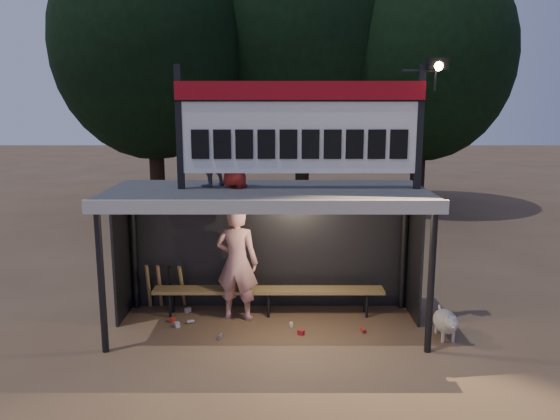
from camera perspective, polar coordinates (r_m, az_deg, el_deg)
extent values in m
plane|color=brown|center=(9.23, -1.27, -12.15)|extent=(80.00, 80.00, 0.00)
imported|color=white|center=(9.28, -4.51, -5.49)|extent=(0.81, 0.62, 1.99)
imported|color=slate|center=(8.84, -7.47, 5.83)|extent=(0.64, 0.63, 1.05)
imported|color=#A72419|center=(8.66, -4.70, 5.87)|extent=(0.63, 0.57, 1.08)
cube|color=#3A3A3C|center=(8.59, -1.34, 1.84)|extent=(5.00, 2.00, 0.12)
cube|color=silver|center=(7.59, -1.52, 0.31)|extent=(5.10, 0.06, 0.20)
cylinder|color=black|center=(8.41, -18.17, -7.07)|extent=(0.10, 0.10, 2.20)
cylinder|color=black|center=(8.28, 15.51, -7.18)|extent=(0.10, 0.10, 2.20)
cylinder|color=black|center=(10.06, -15.01, -3.92)|extent=(0.10, 0.10, 2.20)
cylinder|color=black|center=(9.96, 12.80, -3.97)|extent=(0.10, 0.10, 2.20)
cube|color=black|center=(9.81, -1.17, -3.91)|extent=(5.00, 0.04, 2.20)
cube|color=black|center=(9.71, -16.19, -4.52)|extent=(0.04, 1.00, 2.20)
cube|color=black|center=(9.60, 13.90, -4.58)|extent=(0.04, 1.00, 2.20)
cylinder|color=black|center=(9.59, -1.19, 2.15)|extent=(5.00, 0.06, 0.06)
cube|color=black|center=(8.63, -10.47, 8.45)|extent=(0.10, 0.10, 1.90)
cube|color=black|center=(8.75, 14.38, 8.33)|extent=(0.10, 0.10, 1.90)
cube|color=white|center=(8.49, 2.04, 8.59)|extent=(3.80, 0.08, 1.40)
cube|color=#A10B16|center=(8.43, 2.08, 12.38)|extent=(3.80, 0.04, 0.28)
cube|color=black|center=(8.43, 2.08, 11.36)|extent=(3.80, 0.02, 0.03)
cube|color=black|center=(8.54, -8.35, 6.81)|extent=(0.27, 0.03, 0.45)
cube|color=black|center=(8.50, -6.06, 6.85)|extent=(0.27, 0.03, 0.45)
cube|color=black|center=(8.47, -3.76, 6.87)|extent=(0.27, 0.03, 0.45)
cube|color=black|center=(8.45, -1.44, 6.88)|extent=(0.27, 0.03, 0.45)
cube|color=black|center=(8.45, 0.88, 6.88)|extent=(0.27, 0.03, 0.45)
cube|color=black|center=(8.46, 3.20, 6.87)|extent=(0.27, 0.03, 0.45)
cube|color=black|center=(8.49, 5.51, 6.85)|extent=(0.27, 0.03, 0.45)
cube|color=black|center=(8.52, 7.80, 6.82)|extent=(0.27, 0.03, 0.45)
cube|color=black|center=(8.58, 10.07, 6.78)|extent=(0.27, 0.03, 0.45)
cube|color=black|center=(8.64, 12.31, 6.73)|extent=(0.27, 0.03, 0.45)
cylinder|color=black|center=(8.74, 14.32, 13.91)|extent=(0.50, 0.04, 0.04)
cylinder|color=black|center=(8.80, 15.89, 12.83)|extent=(0.04, 0.04, 0.30)
cube|color=black|center=(8.76, 16.07, 14.47)|extent=(0.30, 0.22, 0.18)
sphere|color=#FFD88C|center=(8.67, 16.23, 14.24)|extent=(0.14, 0.14, 0.14)
cube|color=#997C48|center=(9.57, -1.21, -8.37)|extent=(4.00, 0.35, 0.06)
cylinder|color=black|center=(9.73, -11.43, -9.69)|extent=(0.05, 0.05, 0.45)
cylinder|color=black|center=(9.95, -11.16, -9.21)|extent=(0.05, 0.05, 0.45)
cylinder|color=black|center=(9.54, -1.22, -9.89)|extent=(0.05, 0.05, 0.45)
cylinder|color=black|center=(9.76, -1.19, -9.38)|extent=(0.05, 0.05, 0.45)
cylinder|color=black|center=(9.65, 9.07, -9.77)|extent=(0.05, 0.05, 0.45)
cylinder|color=black|center=(9.87, 8.86, -9.28)|extent=(0.05, 0.05, 0.45)
cylinder|color=black|center=(19.03, -12.77, 5.47)|extent=(0.50, 0.50, 3.74)
ellipsoid|color=black|center=(19.04, -13.25, 16.48)|extent=(6.46, 6.46, 7.48)
cylinder|color=black|center=(20.05, 2.35, 6.64)|extent=(0.50, 0.50, 4.18)
ellipsoid|color=black|center=(20.15, 2.44, 18.30)|extent=(7.22, 7.22, 8.36)
cylinder|color=black|center=(19.66, 14.23, 5.26)|extent=(0.50, 0.50, 3.52)
ellipsoid|color=black|center=(19.63, 14.73, 15.29)|extent=(6.08, 6.08, 7.04)
ellipsoid|color=beige|center=(9.13, 16.88, -11.08)|extent=(0.36, 0.58, 0.36)
sphere|color=#EDE6CD|center=(8.85, 17.44, -11.20)|extent=(0.22, 0.22, 0.22)
cone|color=beige|center=(8.77, 17.63, -11.57)|extent=(0.10, 0.10, 0.10)
cone|color=beige|center=(8.78, 17.20, -10.67)|extent=(0.06, 0.06, 0.07)
cone|color=silver|center=(8.81, 17.83, -10.63)|extent=(0.06, 0.06, 0.07)
cylinder|color=beige|center=(9.01, 16.65, -12.59)|extent=(0.05, 0.05, 0.18)
cylinder|color=beige|center=(9.06, 17.65, -12.52)|extent=(0.05, 0.05, 0.18)
cylinder|color=beige|center=(9.33, 16.02, -11.72)|extent=(0.05, 0.05, 0.18)
cylinder|color=white|center=(9.38, 16.98, -11.66)|extent=(0.05, 0.05, 0.18)
cylinder|color=beige|center=(9.37, 16.38, -10.00)|extent=(0.04, 0.16, 0.14)
cylinder|color=olive|center=(10.11, -13.58, -7.74)|extent=(0.07, 0.27, 0.84)
cylinder|color=#996D47|center=(10.07, -12.46, -7.77)|extent=(0.08, 0.30, 0.83)
cylinder|color=black|center=(10.03, -11.33, -7.80)|extent=(0.08, 0.33, 0.83)
cylinder|color=olive|center=(9.99, -10.20, -7.83)|extent=(0.09, 0.35, 0.82)
cube|color=red|center=(8.94, 2.22, -12.67)|extent=(0.12, 0.11, 0.08)
cylinder|color=silver|center=(9.47, -9.32, -11.43)|extent=(0.13, 0.10, 0.07)
cube|color=silver|center=(9.96, -9.61, -10.26)|extent=(0.12, 0.12, 0.08)
cylinder|color=#A6221C|center=(9.12, 8.69, -12.31)|extent=(0.09, 0.13, 0.07)
cube|color=silver|center=(9.38, -10.68, -11.69)|extent=(0.11, 0.12, 0.08)
cylinder|color=beige|center=(9.24, 1.19, -11.89)|extent=(0.07, 0.12, 0.07)
cube|color=red|center=(9.58, -11.20, -11.21)|extent=(0.10, 0.12, 0.08)
cylinder|color=#A9A9AE|center=(8.85, -6.27, -13.00)|extent=(0.08, 0.13, 0.07)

